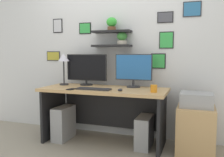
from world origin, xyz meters
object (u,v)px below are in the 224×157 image
object	(u,v)px
monitor_right	(134,69)
drawer_cabinet	(195,130)
desk	(105,103)
computer_mouse	(120,90)
computer_tower_right	(144,132)
cell_phone	(71,89)
printer	(197,100)
desk_lamp	(64,60)
keyboard	(94,89)
computer_tower_left	(64,123)
monitor_left	(86,69)
coffee_mug	(154,89)

from	to	relation	value
monitor_right	drawer_cabinet	xyz separation A→B (m)	(0.82, -0.14, -0.71)
desk	drawer_cabinet	distance (m)	1.20
computer_mouse	computer_tower_right	distance (m)	0.66
cell_phone	computer_tower_right	distance (m)	1.09
monitor_right	printer	bearing A→B (deg)	-9.75
desk_lamp	cell_phone	distance (m)	0.61
desk	keyboard	xyz separation A→B (m)	(-0.07, -0.23, 0.22)
computer_mouse	computer_tower_left	distance (m)	1.03
monitor_left	cell_phone	bearing A→B (deg)	-89.29
desk	monitor_right	world-z (taller)	monitor_right
desk_lamp	computer_tower_right	world-z (taller)	desk_lamp
monitor_left	desk_lamp	world-z (taller)	desk_lamp
keyboard	printer	xyz separation A→B (m)	(1.24, 0.25, -0.11)
monitor_left	coffee_mug	world-z (taller)	monitor_left
desk_lamp	computer_tower_right	distance (m)	1.52
keyboard	drawer_cabinet	distance (m)	1.35
coffee_mug	computer_tower_right	distance (m)	0.63
coffee_mug	keyboard	bearing A→B (deg)	-176.76
monitor_left	printer	world-z (taller)	monitor_left
keyboard	computer_mouse	size ratio (longest dim) A/B	4.89
printer	desk	bearing A→B (deg)	-179.00
keyboard	computer_tower_right	world-z (taller)	keyboard
monitor_right	coffee_mug	distance (m)	0.53
desk	computer_mouse	xyz separation A→B (m)	(0.28, -0.23, 0.22)
coffee_mug	monitor_left	bearing A→B (deg)	161.51
coffee_mug	computer_tower_left	distance (m)	1.40
desk_lamp	drawer_cabinet	distance (m)	2.02
monitor_right	computer_tower_left	distance (m)	1.24
coffee_mug	drawer_cabinet	world-z (taller)	coffee_mug
keyboard	coffee_mug	bearing A→B (deg)	3.24
desk	computer_mouse	distance (m)	0.43
computer_tower_left	desk	bearing A→B (deg)	9.84
monitor_left	monitor_right	bearing A→B (deg)	-0.02
desk	cell_phone	xyz separation A→B (m)	(-0.35, -0.31, 0.21)
desk	printer	size ratio (longest dim) A/B	4.40
desk	monitor_right	distance (m)	0.60
desk	computer_mouse	bearing A→B (deg)	-38.91
monitor_left	drawer_cabinet	xyz separation A→B (m)	(1.52, -0.14, -0.70)
desk	desk_lamp	distance (m)	0.88
monitor_right	cell_phone	distance (m)	0.87
desk	cell_phone	distance (m)	0.51
cell_phone	keyboard	bearing A→B (deg)	21.48
keyboard	desk_lamp	xyz separation A→B (m)	(-0.60, 0.29, 0.35)
printer	computer_tower_left	world-z (taller)	printer
desk	monitor_right	size ratio (longest dim) A/B	3.29
coffee_mug	cell_phone	bearing A→B (deg)	-173.41
cell_phone	computer_mouse	bearing A→B (deg)	12.91
monitor_left	desk	bearing A→B (deg)	-24.77
monitor_right	cell_phone	bearing A→B (deg)	-146.14
desk	coffee_mug	bearing A→B (deg)	-15.09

